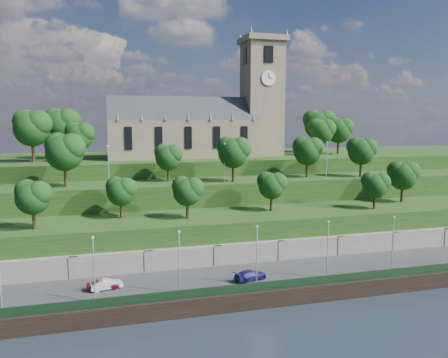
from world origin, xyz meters
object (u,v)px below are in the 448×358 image
object	(u,v)px
church	(205,122)
car_right	(250,275)
car_middle	(106,284)
car_left	(103,284)

from	to	relation	value
church	car_right	bearing A→B (deg)	-94.03
car_middle	car_left	bearing A→B (deg)	63.91
car_left	car_middle	world-z (taller)	car_left
car_left	car_right	size ratio (longest dim) A/B	0.89
car_left	car_right	distance (m)	19.06
church	car_right	size ratio (longest dim) A/B	8.47
church	car_left	bearing A→B (deg)	-118.88
car_middle	car_right	size ratio (longest dim) A/B	0.87
car_right	car_left	bearing A→B (deg)	70.18
car_right	church	bearing A→B (deg)	-18.67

